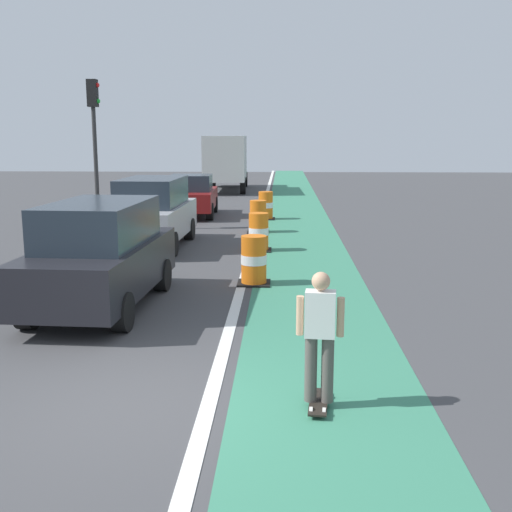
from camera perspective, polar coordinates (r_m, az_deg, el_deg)
ground_plane at (r=7.98m, az=-11.04°, el=-13.40°), size 100.00×100.00×0.00m
bike_lane_strip at (r=19.35m, az=4.20°, el=1.21°), size 2.50×80.00×0.01m
lane_divider_stripe at (r=19.36m, az=-0.24°, el=1.25°), size 0.20×80.00×0.01m
skateboarder_on_lane at (r=7.57m, az=5.83°, el=-7.21°), size 0.57×0.82×1.69m
parked_suv_nearest at (r=12.22m, az=-13.98°, el=0.12°), size 2.09×4.68×2.04m
parked_suv_second at (r=18.69m, az=-9.37°, el=3.95°), size 2.01×4.64×2.04m
parked_sedan_third at (r=25.75m, az=-5.88°, el=5.46°), size 2.05×4.17×1.70m
traffic_barrel_front at (r=13.85m, az=-0.20°, el=-0.43°), size 0.73×0.73×1.09m
traffic_barrel_mid at (r=17.91m, az=0.24°, el=2.17°), size 0.73×0.73×1.09m
traffic_barrel_back at (r=21.37m, az=0.18°, el=3.60°), size 0.73×0.73×1.09m
traffic_barrel_far at (r=24.72m, az=0.89°, el=4.59°), size 0.73×0.73×1.09m
delivery_truck_down_block at (r=37.72m, az=-2.70°, el=8.77°), size 2.57×7.68×3.23m
traffic_light_corner at (r=22.28m, az=-14.50°, el=11.21°), size 0.41×0.32×5.10m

